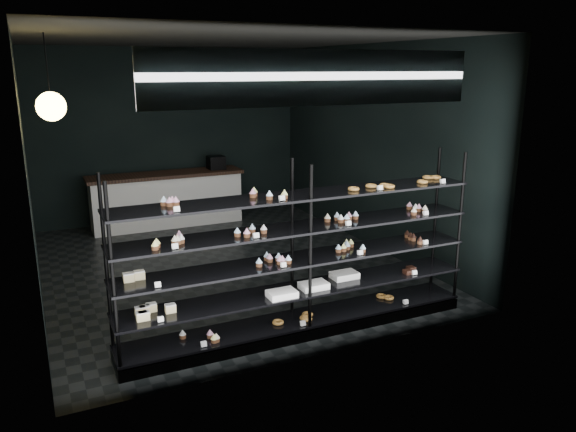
{
  "coord_description": "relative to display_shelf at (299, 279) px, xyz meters",
  "views": [
    {
      "loc": [
        -2.47,
        -7.55,
        2.84
      ],
      "look_at": [
        0.17,
        -1.9,
        1.19
      ],
      "focal_mm": 35.0,
      "sensor_mm": 36.0,
      "label": 1
    }
  ],
  "objects": [
    {
      "name": "service_counter",
      "position": [
        -0.27,
        4.95,
        -0.13
      ],
      "size": [
        2.79,
        0.65,
        1.23
      ],
      "color": "silver",
      "rests_on": "room"
    },
    {
      "name": "display_shelf",
      "position": [
        0.0,
        0.0,
        0.0
      ],
      "size": [
        4.0,
        0.5,
        1.91
      ],
      "color": "black",
      "rests_on": "room"
    },
    {
      "name": "signage",
      "position": [
        -0.04,
        -0.48,
        2.12
      ],
      "size": [
        3.3,
        0.05,
        0.5
      ],
      "color": "#0B123A",
      "rests_on": "room"
    },
    {
      "name": "room",
      "position": [
        -0.04,
        2.45,
        0.97
      ],
      "size": [
        5.01,
        6.01,
        3.2
      ],
      "color": "black",
      "rests_on": "ground"
    },
    {
      "name": "pendant_lamp",
      "position": [
        -2.24,
        1.26,
        1.82
      ],
      "size": [
        0.3,
        0.3,
        0.88
      ],
      "color": "black",
      "rests_on": "room"
    }
  ]
}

